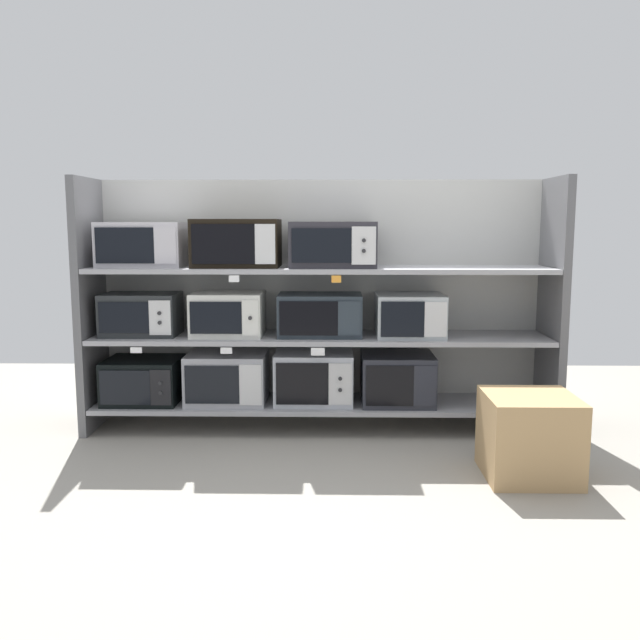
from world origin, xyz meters
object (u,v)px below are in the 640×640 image
(microwave_4, at_px, (141,314))
(shipping_carton, at_px, (529,436))
(microwave_3, at_px, (397,378))
(microwave_0, at_px, (144,380))
(microwave_1, at_px, (227,377))
(microwave_7, at_px, (409,315))
(microwave_5, at_px, (228,314))
(microwave_6, at_px, (319,315))
(microwave_10, at_px, (333,244))
(microwave_2, at_px, (314,377))
(microwave_8, at_px, (142,245))
(microwave_9, at_px, (237,243))

(microwave_4, xyz_separation_m, shipping_carton, (2.27, -0.83, -0.53))
(microwave_3, relative_size, shipping_carton, 0.99)
(microwave_0, relative_size, shipping_carton, 1.02)
(microwave_1, distance_m, microwave_7, 1.25)
(microwave_5, height_order, microwave_6, microwave_5)
(microwave_6, xyz_separation_m, microwave_10, (0.08, 0.00, 0.45))
(microwave_2, distance_m, microwave_8, 1.39)
(microwave_8, bearing_deg, microwave_7, -0.00)
(microwave_1, height_order, microwave_6, microwave_6)
(microwave_1, height_order, microwave_2, microwave_2)
(microwave_0, bearing_deg, shipping_carton, -20.09)
(microwave_1, relative_size, microwave_2, 1.01)
(microwave_0, height_order, microwave_10, microwave_10)
(microwave_2, height_order, microwave_5, microwave_5)
(microwave_1, bearing_deg, microwave_9, -0.19)
(microwave_2, distance_m, microwave_5, 0.69)
(microwave_6, xyz_separation_m, shipping_carton, (1.12, -0.83, -0.53))
(microwave_7, distance_m, microwave_8, 1.76)
(microwave_6, relative_size, microwave_9, 0.98)
(microwave_6, xyz_separation_m, microwave_8, (-1.12, 0.00, 0.45))
(microwave_0, distance_m, microwave_2, 1.11)
(microwave_5, height_order, microwave_9, microwave_9)
(microwave_3, height_order, microwave_8, microwave_8)
(microwave_10, xyz_separation_m, shipping_carton, (1.04, -0.83, -0.98))
(microwave_2, height_order, microwave_6, microwave_6)
(microwave_6, height_order, microwave_8, microwave_8)
(microwave_0, relative_size, microwave_2, 0.95)
(microwave_2, bearing_deg, microwave_7, 0.00)
(microwave_1, height_order, microwave_5, microwave_5)
(microwave_3, bearing_deg, microwave_8, 180.00)
(microwave_1, xyz_separation_m, microwave_7, (1.18, -0.00, 0.41))
(microwave_3, bearing_deg, microwave_4, 179.99)
(microwave_0, distance_m, microwave_5, 0.71)
(shipping_carton, bearing_deg, microwave_1, 154.23)
(microwave_3, bearing_deg, microwave_6, -180.00)
(microwave_3, relative_size, microwave_8, 0.87)
(microwave_2, relative_size, microwave_4, 1.05)
(microwave_3, distance_m, microwave_8, 1.84)
(microwave_7, bearing_deg, microwave_0, 180.00)
(microwave_6, height_order, microwave_7, same)
(microwave_6, distance_m, microwave_8, 1.21)
(microwave_2, distance_m, microwave_4, 1.19)
(microwave_0, bearing_deg, microwave_3, 0.00)
(microwave_5, xyz_separation_m, microwave_6, (0.59, -0.00, -0.00))
(microwave_2, distance_m, microwave_7, 0.74)
(microwave_8, bearing_deg, shipping_carton, -20.31)
(microwave_5, distance_m, shipping_carton, 1.98)
(microwave_5, bearing_deg, microwave_10, -0.00)
(microwave_0, relative_size, microwave_5, 1.05)
(microwave_9, distance_m, shipping_carton, 2.09)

